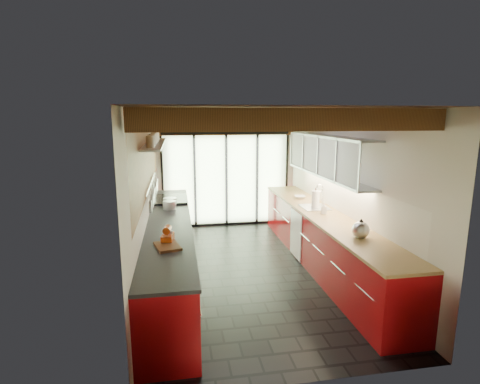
{
  "coord_description": "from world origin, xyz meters",
  "views": [
    {
      "loc": [
        -1.13,
        -5.76,
        2.51
      ],
      "look_at": [
        -0.07,
        0.4,
        1.25
      ],
      "focal_mm": 28.0,
      "sensor_mm": 36.0,
      "label": 1
    }
  ],
  "objects_px": {
    "kettle": "(361,229)",
    "bowl": "(300,197)",
    "stand_mixer": "(168,236)",
    "soap_bottle": "(324,208)",
    "paper_towel": "(315,200)"
  },
  "relations": [
    {
      "from": "kettle",
      "to": "soap_bottle",
      "type": "height_order",
      "value": "kettle"
    },
    {
      "from": "stand_mixer",
      "to": "soap_bottle",
      "type": "relative_size",
      "value": 1.35
    },
    {
      "from": "paper_towel",
      "to": "soap_bottle",
      "type": "xyz_separation_m",
      "value": [
        -0.0,
        -0.39,
        -0.06
      ]
    },
    {
      "from": "paper_towel",
      "to": "soap_bottle",
      "type": "bearing_deg",
      "value": -90.0
    },
    {
      "from": "soap_bottle",
      "to": "bowl",
      "type": "xyz_separation_m",
      "value": [
        0.0,
        1.22,
        -0.07
      ]
    },
    {
      "from": "soap_bottle",
      "to": "paper_towel",
      "type": "bearing_deg",
      "value": 90.0
    },
    {
      "from": "stand_mixer",
      "to": "paper_towel",
      "type": "xyz_separation_m",
      "value": [
        2.54,
        1.42,
        0.07
      ]
    },
    {
      "from": "kettle",
      "to": "paper_towel",
      "type": "relative_size",
      "value": 0.85
    },
    {
      "from": "stand_mixer",
      "to": "soap_bottle",
      "type": "distance_m",
      "value": 2.74
    },
    {
      "from": "soap_bottle",
      "to": "bowl",
      "type": "relative_size",
      "value": 0.9
    },
    {
      "from": "stand_mixer",
      "to": "bowl",
      "type": "bearing_deg",
      "value": 41.55
    },
    {
      "from": "paper_towel",
      "to": "bowl",
      "type": "bearing_deg",
      "value": 90.0
    },
    {
      "from": "kettle",
      "to": "bowl",
      "type": "relative_size",
      "value": 1.44
    },
    {
      "from": "kettle",
      "to": "soap_bottle",
      "type": "relative_size",
      "value": 1.6
    },
    {
      "from": "kettle",
      "to": "paper_towel",
      "type": "bearing_deg",
      "value": 90.0
    }
  ]
}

